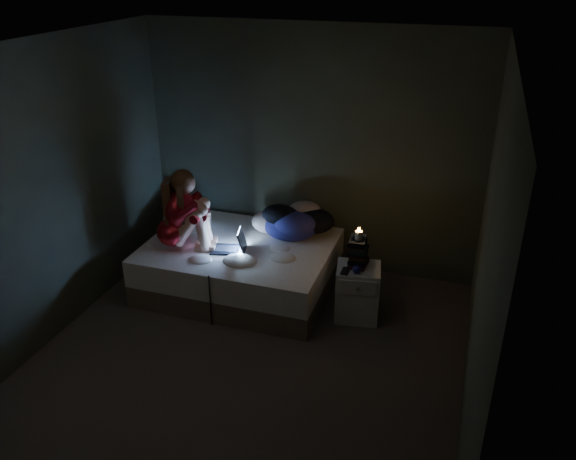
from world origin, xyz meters
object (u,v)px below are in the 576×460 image
at_px(laptop, 227,240).
at_px(candle, 359,236).
at_px(bed, 240,266).
at_px(woman, 172,209).
at_px(nightstand, 357,292).
at_px(phone, 344,270).

height_order(laptop, candle, candle).
height_order(bed, woman, woman).
height_order(woman, laptop, woman).
bearing_deg(woman, nightstand, -13.63).
height_order(woman, candle, woman).
height_order(bed, laptop, laptop).
height_order(bed, candle, candle).
distance_m(nightstand, candle, 0.57).
xyz_separation_m(candle, phone, (-0.09, -0.15, -0.29)).
bearing_deg(candle, bed, 175.81).
xyz_separation_m(woman, candle, (1.83, 0.16, -0.09)).
bearing_deg(bed, phone, -11.96).
bearing_deg(laptop, woman, 175.64).
xyz_separation_m(woman, nightstand, (1.85, 0.10, -0.65)).
bearing_deg(candle, nightstand, -62.89).
relative_size(candle, phone, 0.57).
xyz_separation_m(woman, laptop, (0.54, 0.09, -0.29)).
relative_size(woman, nightstand, 1.53).
bearing_deg(laptop, nightstand, -13.27).
xyz_separation_m(bed, laptop, (-0.06, -0.16, 0.37)).
height_order(woman, nightstand, woman).
bearing_deg(candle, laptop, -176.87).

